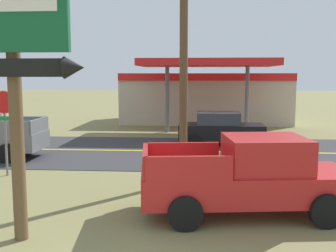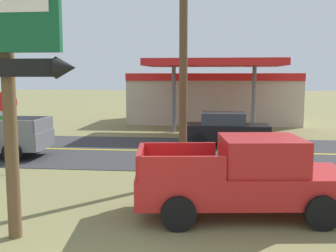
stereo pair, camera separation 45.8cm
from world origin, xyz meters
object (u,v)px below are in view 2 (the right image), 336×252
Objects in this scene: utility_pole at (183,30)px; pickup_red_parked_on_lawn at (245,177)px; motel_sign at (5,31)px; stop_sign at (7,117)px; gas_station at (213,96)px; car_black_far_lane at (225,129)px.

utility_pole is 1.70× the size of pickup_red_parked_on_lawn.
motel_sign is 5.99m from utility_pole.
stop_sign is 0.25× the size of gas_station.
motel_sign is 0.54× the size of gas_station.
stop_sign reaches higher than pickup_red_parked_on_lawn.
motel_sign reaches higher than stop_sign.
motel_sign is 6.59m from stop_sign.
gas_station is 2.22× the size of pickup_red_parked_on_lawn.
pickup_red_parked_on_lawn is at bearing -89.16° from car_black_far_lane.
motel_sign is 13.68m from car_black_far_lane.
motel_sign is at bearing -157.51° from pickup_red_parked_on_lawn.
gas_station is 20.40m from pickup_red_parked_on_lawn.
utility_pole is 17.64m from gas_station.
motel_sign is at bearing -100.60° from gas_station.
motel_sign is 0.71× the size of utility_pole.
gas_station reaches higher than pickup_red_parked_on_lawn.
utility_pole reaches higher than stop_sign.
stop_sign is 0.70× the size of car_black_far_lane.
stop_sign is at bearing -138.21° from car_black_far_lane.
utility_pole reaches higher than gas_station.
motel_sign is 1.54× the size of car_black_far_lane.
motel_sign is 1.20× the size of pickup_red_parked_on_lawn.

